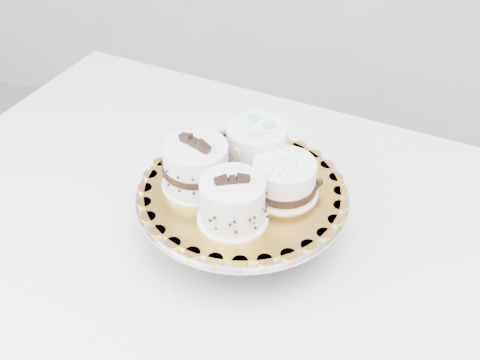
% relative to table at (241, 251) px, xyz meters
% --- Properties ---
extents(table, '(1.45, 1.12, 0.75)m').
position_rel_table_xyz_m(table, '(0.00, 0.00, 0.00)').
color(table, white).
rests_on(table, floor).
extents(cake_stand, '(0.36, 0.36, 0.10)m').
position_rel_table_xyz_m(cake_stand, '(0.01, -0.02, 0.14)').
color(cake_stand, gray).
rests_on(cake_stand, table).
extents(cake_board, '(0.38, 0.38, 0.00)m').
position_rel_table_xyz_m(cake_board, '(0.01, -0.02, 0.17)').
color(cake_board, orange).
rests_on(cake_board, cake_stand).
extents(cake_swirl, '(0.13, 0.13, 0.09)m').
position_rel_table_xyz_m(cake_swirl, '(0.01, -0.10, 0.21)').
color(cake_swirl, white).
rests_on(cake_swirl, cake_board).
extents(cake_banded, '(0.14, 0.14, 0.10)m').
position_rel_table_xyz_m(cake_banded, '(-0.07, -0.03, 0.21)').
color(cake_banded, white).
rests_on(cake_banded, cake_board).
extents(cake_dots, '(0.13, 0.13, 0.08)m').
position_rel_table_xyz_m(cake_dots, '(0.01, 0.05, 0.21)').
color(cake_dots, white).
rests_on(cake_dots, cake_board).
extents(cake_ribbon, '(0.13, 0.13, 0.06)m').
position_rel_table_xyz_m(cake_ribbon, '(0.08, -0.01, 0.20)').
color(cake_ribbon, white).
rests_on(cake_ribbon, cake_board).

